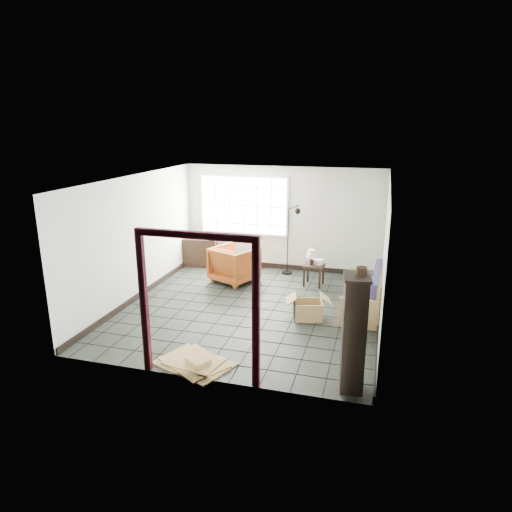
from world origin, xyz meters
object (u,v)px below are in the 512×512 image
(armchair, at_px, (235,262))
(futon_sofa, at_px, (366,296))
(tall_shelf, at_px, (354,333))
(side_table, at_px, (314,268))

(armchair, bearing_deg, futon_sofa, -172.76)
(armchair, height_order, tall_shelf, tall_shelf)
(side_table, bearing_deg, tall_shelf, -74.22)
(armchair, relative_size, tall_shelf, 0.56)
(armchair, bearing_deg, tall_shelf, 151.75)
(armchair, height_order, side_table, armchair)
(futon_sofa, xyz_separation_m, side_table, (-1.22, 1.17, 0.11))
(side_table, bearing_deg, futon_sofa, -43.86)
(tall_shelf, bearing_deg, side_table, 98.25)
(armchair, relative_size, side_table, 1.88)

